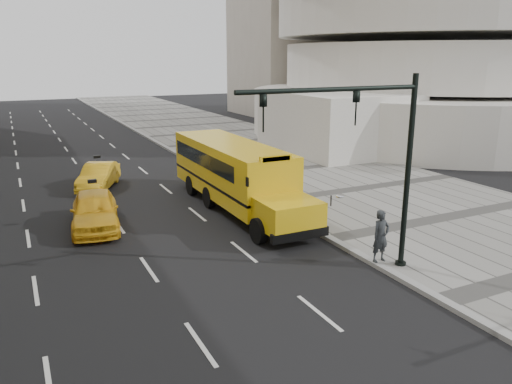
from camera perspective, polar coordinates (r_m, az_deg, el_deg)
name	(u,v)px	position (r m, az deg, el deg)	size (l,w,h in m)	color
ground	(142,222)	(22.04, -12.88, -3.37)	(140.00, 140.00, 0.00)	black
sidewalk_museum	(366,189)	(27.18, 12.45, 0.36)	(12.00, 140.00, 0.15)	gray
curb_museum	(266,203)	(24.00, 1.14, -1.26)	(0.30, 140.00, 0.15)	gray
school_bus	(233,170)	(23.33, -2.61, 2.53)	(2.96, 11.56, 3.19)	gold
taxi_near	(95,210)	(21.55, -17.95, -2.00)	(1.84, 4.57, 1.56)	yellow
taxi_far	(99,176)	(28.12, -17.55, 1.74)	(1.42, 4.06, 1.34)	yellow
pedestrian	(381,236)	(17.34, 14.08, -4.92)	(0.66, 0.43, 1.80)	#292D30
traffic_signal	(374,152)	(15.54, 13.37, 4.46)	(6.18, 0.36, 6.40)	black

